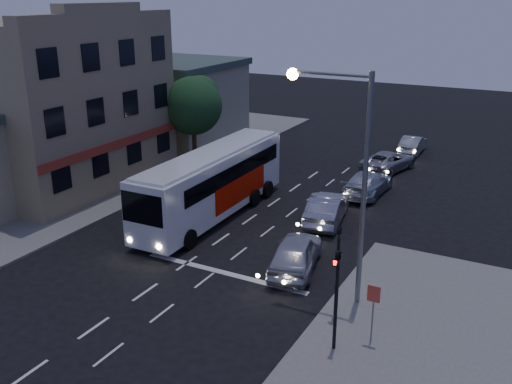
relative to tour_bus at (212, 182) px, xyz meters
The scene contains 16 objects.
ground 8.04m from the tour_bus, 74.84° to the right, with size 120.00×120.00×0.00m, color black.
sidewalk_far 11.14m from the tour_bus, behind, with size 12.00×50.00×0.12m, color slate.
road_markings 5.71m from the tour_bus, 51.72° to the right, with size 8.00×30.55×0.01m.
tour_bus is the anchor object (origin of this frame).
car_suv 7.70m from the tour_bus, 29.25° to the right, with size 1.89×4.69×1.60m, color silver.
car_sedan_a 6.34m from the tour_bus, 20.01° to the left, with size 1.66×4.76×1.57m, color #9B9BA9.
car_sedan_b 9.91m from the tour_bus, 49.17° to the left, with size 2.00×4.93×1.43m, color #B4BAC9.
car_sedan_c 14.42m from the tour_bus, 64.48° to the left, with size 2.22×4.82×1.34m, color #A6A5AF.
car_extra 19.48m from the tour_bus, 70.19° to the left, with size 1.41×4.03×1.33m, color #B2B2B2.
traffic_signal_main 11.77m from the tour_bus, 34.97° to the right, with size 0.25×0.35×4.10m.
traffic_signal_side 13.53m from the tour_bus, 40.14° to the right, with size 0.18×0.15×4.10m.
regulatory_sign 13.74m from the tour_bus, 34.37° to the right, with size 0.45×0.12×2.20m.
streetlight 11.42m from the tour_bus, 29.55° to the right, with size 3.32×0.44×9.00m.
main_building 12.35m from the tour_bus, behind, with size 10.12×12.00×11.00m.
low_building_north 17.01m from the tour_bus, 132.56° to the left, with size 9.40×9.40×6.50m.
street_tree 10.04m from the tour_bus, 129.42° to the left, with size 4.00×4.00×6.20m.
Camera 1 is at (13.76, -17.20, 11.68)m, focal length 40.00 mm.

